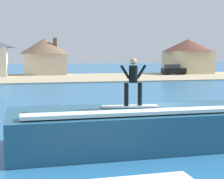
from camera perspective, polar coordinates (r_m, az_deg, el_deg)
The scene contains 8 objects.
ground_plane at distance 15.32m, azimuth 6.11°, elevation -7.55°, with size 260.00×260.00×0.00m, color #276597.
wave_crest at distance 13.89m, azimuth 3.66°, elevation -5.84°, with size 9.49×3.97×1.53m.
surfboard at distance 13.27m, azimuth 2.86°, elevation -2.68°, with size 2.10×0.73×0.06m.
surfer at distance 13.15m, azimuth 3.37°, elevation 1.63°, with size 0.99×0.32×1.74m.
shoreline_bank at distance 53.75m, azimuth -8.76°, elevation 1.83°, with size 120.00×19.37×0.15m.
car_far_shore at distance 61.43m, azimuth 9.66°, elevation 3.08°, with size 3.91×2.09×1.86m.
house_gabled_white at distance 66.90m, azimuth 11.86°, elevation 5.44°, with size 9.13×9.13×6.26m.
house_small_cottage at distance 62.51m, azimuth -10.62°, elevation 5.42°, with size 8.37×8.37×6.32m.
Camera 1 is at (-5.26, -13.97, 3.45)m, focal length 57.87 mm.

